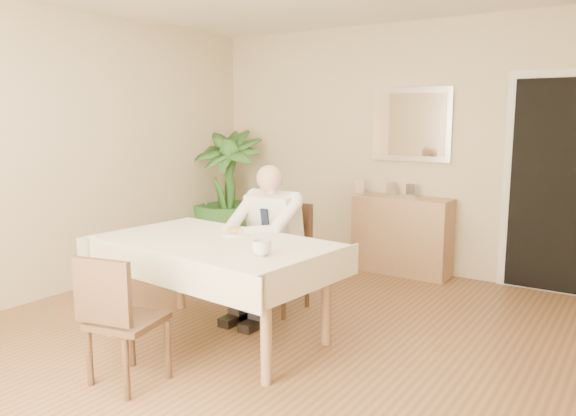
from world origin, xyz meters
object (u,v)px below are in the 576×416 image
Objects in this scene: chair_near at (118,315)px; coffee_mug at (262,248)px; sideboard at (402,235)px; dining_table at (215,252)px; chair_far at (283,250)px; potted_palm at (227,193)px; seated_man at (263,234)px.

coffee_mug is at bearing 39.19° from chair_near.
dining_table is at bearing -99.43° from sideboard.
chair_far is 1.64m from sideboard.
potted_palm is (-1.63, 3.00, 0.28)m from chair_near.
potted_palm reaches higher than seated_man.
chair_far is 0.72× the size of seated_man.
seated_man is at bearing 95.42° from dining_table.
seated_man is at bearing 77.46° from chair_near.
chair_far is 1.76m from chair_near.
sideboard is (0.44, 1.57, -0.10)m from chair_far.
chair_near is 0.81× the size of sideboard.
seated_man is 1.93m from sideboard.
sideboard is (0.44, 2.45, -0.26)m from dining_table.
seated_man is (0.00, 0.59, 0.02)m from dining_table.
sideboard is at bearing 92.41° from coffee_mug.
chair_far is 7.18× the size of coffee_mug.
potted_palm reaches higher than sideboard.
chair_near is 0.66× the size of seated_man.
potted_palm is at bearing 139.61° from chair_far.
potted_palm reaches higher than dining_table.
coffee_mug reaches higher than sideboard.
dining_table is at bearing -93.23° from chair_far.
potted_palm reaches higher than chair_far.
seated_man is (0.01, 1.47, 0.23)m from chair_near.
coffee_mug is (0.56, 0.70, 0.35)m from chair_near.
chair_near is at bearing -85.13° from dining_table.
seated_man reaches higher than sideboard.
coffee_mug is (0.55, -0.77, 0.11)m from seated_man.
chair_near reaches higher than dining_table.
sideboard is at bearing 70.12° from chair_near.
chair_far is 2.06m from potted_palm.
dining_table is 1.23× the size of potted_palm.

